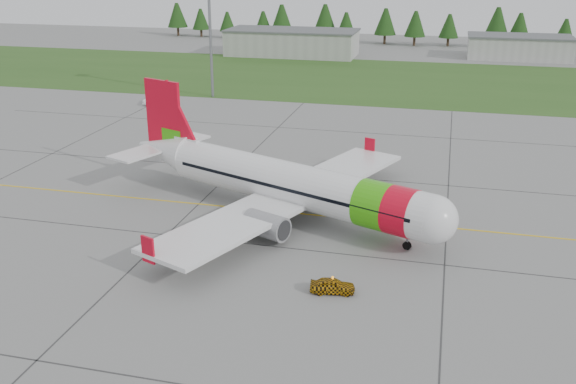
# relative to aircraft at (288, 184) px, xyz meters

# --- Properties ---
(ground) EXTENTS (320.00, 320.00, 0.00)m
(ground) POSITION_rel_aircraft_xyz_m (5.31, -7.23, -3.34)
(ground) COLOR gray
(ground) RESTS_ON ground
(aircraft) EXTENTS (36.49, 34.66, 11.59)m
(aircraft) POSITION_rel_aircraft_xyz_m (0.00, 0.00, 0.00)
(aircraft) COLOR white
(aircraft) RESTS_ON ground
(follow_me_car) EXTENTS (1.38, 1.56, 3.44)m
(follow_me_car) POSITION_rel_aircraft_xyz_m (7.04, -14.01, -1.62)
(follow_me_car) COLOR #E8A10C
(follow_me_car) RESTS_ON ground
(service_van) EXTENTS (1.91, 1.84, 4.81)m
(service_van) POSITION_rel_aircraft_xyz_m (-34.43, 42.92, -0.94)
(service_van) COLOR white
(service_van) RESTS_ON ground
(grass_strip) EXTENTS (320.00, 50.00, 0.03)m
(grass_strip) POSITION_rel_aircraft_xyz_m (5.31, 74.77, -3.33)
(grass_strip) COLOR #30561E
(grass_strip) RESTS_ON ground
(taxi_guideline) EXTENTS (120.00, 0.25, 0.02)m
(taxi_guideline) POSITION_rel_aircraft_xyz_m (5.31, 0.77, -3.33)
(taxi_guideline) COLOR gold
(taxi_guideline) RESTS_ON ground
(hangar_west) EXTENTS (32.00, 14.00, 6.00)m
(hangar_west) POSITION_rel_aircraft_xyz_m (-24.69, 102.77, -0.34)
(hangar_west) COLOR #A8A8A3
(hangar_west) RESTS_ON ground
(hangar_east) EXTENTS (24.00, 12.00, 5.20)m
(hangar_east) POSITION_rel_aircraft_xyz_m (30.31, 110.77, -0.74)
(hangar_east) COLOR #A8A8A3
(hangar_east) RESTS_ON ground
(floodlight_mast) EXTENTS (0.50, 0.50, 20.00)m
(floodlight_mast) POSITION_rel_aircraft_xyz_m (-26.69, 50.77, 6.66)
(floodlight_mast) COLOR slate
(floodlight_mast) RESTS_ON ground
(treeline) EXTENTS (160.00, 8.00, 10.00)m
(treeline) POSITION_rel_aircraft_xyz_m (5.31, 130.77, 1.66)
(treeline) COLOR #1C3F14
(treeline) RESTS_ON ground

